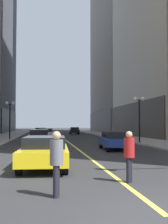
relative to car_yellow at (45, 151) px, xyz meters
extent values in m
plane|color=#2D2D30|center=(2.44, 28.39, -0.72)|extent=(200.00, 200.00, 0.00)
cube|color=#9E9991|center=(-5.81, 28.39, -0.65)|extent=(4.50, 78.00, 0.15)
cube|color=#9E9991|center=(10.69, 28.39, -0.65)|extent=(4.50, 78.00, 0.15)
cube|color=#E5D64C|center=(2.44, 28.39, -0.72)|extent=(0.16, 70.00, 0.01)
cube|color=black|center=(-8.16, 53.39, 1.78)|extent=(0.50, 24.70, 5.00)
cube|color=#403C35|center=(13.04, 27.89, 1.78)|extent=(0.50, 22.80, 5.00)
cube|color=#3A3935|center=(13.04, 53.39, 1.78)|extent=(0.50, 24.70, 5.00)
cube|color=yellow|center=(0.00, -0.07, -0.13)|extent=(2.14, 4.63, 0.55)
cube|color=black|center=(0.01, 0.16, 0.35)|extent=(1.81, 2.62, 0.50)
cylinder|color=black|center=(0.75, -1.70, -0.40)|extent=(0.25, 0.65, 0.64)
cylinder|color=black|center=(-0.92, -1.61, -0.40)|extent=(0.25, 0.65, 0.64)
cylinder|color=black|center=(0.91, 1.48, -0.40)|extent=(0.25, 0.65, 0.64)
cylinder|color=black|center=(-0.76, 1.56, -0.40)|extent=(0.25, 0.65, 0.64)
cube|color=navy|center=(4.99, 7.68, -0.13)|extent=(1.86, 4.20, 0.55)
cube|color=black|center=(4.98, 7.47, 0.35)|extent=(1.60, 2.37, 0.50)
cylinder|color=black|center=(4.28, 9.15, -0.40)|extent=(0.24, 0.65, 0.64)
cylinder|color=black|center=(5.78, 9.11, -0.40)|extent=(0.24, 0.65, 0.64)
cylinder|color=black|center=(4.20, 6.25, -0.40)|extent=(0.24, 0.65, 0.64)
cylinder|color=black|center=(5.69, 6.20, -0.40)|extent=(0.24, 0.65, 0.64)
cube|color=maroon|center=(-0.56, 15.92, -0.13)|extent=(2.05, 4.75, 0.55)
cube|color=black|center=(-0.55, 16.16, 0.35)|extent=(1.76, 2.67, 0.50)
cylinder|color=black|center=(0.25, 14.26, -0.40)|extent=(0.24, 0.65, 0.64)
cylinder|color=black|center=(-1.44, 14.30, -0.40)|extent=(0.24, 0.65, 0.64)
cylinder|color=black|center=(0.33, 17.55, -0.40)|extent=(0.24, 0.65, 0.64)
cylinder|color=black|center=(-1.37, 17.59, -0.40)|extent=(0.24, 0.65, 0.64)
cube|color=silver|center=(0.11, 24.21, -0.13)|extent=(2.02, 4.45, 0.55)
cube|color=black|center=(0.10, 24.43, 0.35)|extent=(1.72, 2.52, 0.50)
cylinder|color=black|center=(0.97, 22.72, -0.40)|extent=(0.25, 0.65, 0.64)
cylinder|color=black|center=(-0.61, 22.65, -0.40)|extent=(0.25, 0.65, 0.64)
cylinder|color=black|center=(0.83, 25.78, -0.40)|extent=(0.25, 0.65, 0.64)
cylinder|color=black|center=(-0.75, 25.71, -0.40)|extent=(0.25, 0.65, 0.64)
cube|color=#B7B7BC|center=(-0.61, 31.46, -0.13)|extent=(1.82, 4.66, 0.55)
cube|color=black|center=(-0.61, 31.69, 0.35)|extent=(1.58, 2.62, 0.50)
cylinder|color=black|center=(0.13, 29.83, -0.40)|extent=(0.23, 0.64, 0.64)
cylinder|color=black|center=(-1.39, 29.85, -0.40)|extent=(0.23, 0.64, 0.64)
cylinder|color=black|center=(0.17, 33.07, -0.40)|extent=(0.23, 0.64, 0.64)
cylinder|color=black|center=(-1.35, 33.09, -0.40)|extent=(0.23, 0.64, 0.64)
cube|color=black|center=(5.48, 40.04, -0.13)|extent=(1.93, 4.69, 0.55)
cube|color=black|center=(5.47, 39.80, 0.35)|extent=(1.63, 2.65, 0.50)
cylinder|color=black|center=(4.81, 41.68, -0.40)|extent=(0.25, 0.65, 0.64)
cylinder|color=black|center=(6.30, 41.62, -0.40)|extent=(0.25, 0.65, 0.64)
cylinder|color=black|center=(4.67, 38.45, -0.40)|extent=(0.25, 0.65, 0.64)
cylinder|color=black|center=(6.16, 38.39, -0.40)|extent=(0.25, 0.65, 0.64)
cylinder|color=black|center=(2.63, -3.42, -0.33)|extent=(0.14, 0.14, 0.79)
cylinder|color=black|center=(2.72, -3.29, -0.33)|extent=(0.14, 0.14, 0.79)
cylinder|color=#B21E1E|center=(2.67, -3.35, 0.38)|extent=(0.48, 0.48, 0.62)
sphere|color=tan|center=(2.67, -3.35, 0.80)|extent=(0.21, 0.21, 0.21)
cylinder|color=black|center=(0.32, -4.73, -0.32)|extent=(0.14, 0.14, 0.81)
cylinder|color=black|center=(0.28, -4.89, -0.32)|extent=(0.14, 0.14, 0.81)
cylinder|color=slate|center=(0.30, -4.81, 0.41)|extent=(0.41, 0.41, 0.64)
sphere|color=tan|center=(0.30, -4.81, 0.84)|extent=(0.22, 0.22, 0.22)
cylinder|color=black|center=(-3.96, 20.48, 1.38)|extent=(0.14, 0.14, 4.20)
cylinder|color=black|center=(-3.96, 20.48, 3.43)|extent=(0.80, 0.06, 0.06)
sphere|color=white|center=(-4.31, 20.48, 3.53)|extent=(0.36, 0.36, 0.36)
sphere|color=white|center=(-3.61, 20.48, 3.53)|extent=(0.36, 0.36, 0.36)
cylinder|color=black|center=(8.84, 13.24, 1.38)|extent=(0.14, 0.14, 4.20)
cylinder|color=black|center=(8.84, 13.24, 3.43)|extent=(0.80, 0.06, 0.06)
sphere|color=white|center=(8.49, 13.24, 3.53)|extent=(0.36, 0.36, 0.36)
sphere|color=white|center=(9.19, 13.24, 3.53)|extent=(0.36, 0.36, 0.36)
camera|label=1|loc=(0.00, -11.94, 1.12)|focal=44.43mm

